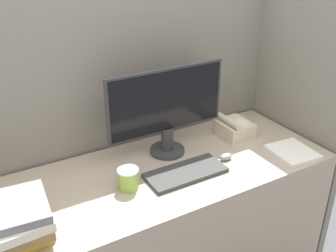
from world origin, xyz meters
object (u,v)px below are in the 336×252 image
(book_stack, at_px, (18,220))
(desk_telephone, at_px, (234,128))
(coffee_cup, at_px, (128,179))
(mouse, at_px, (226,157))
(keyboard, at_px, (186,173))
(monitor, at_px, (167,109))

(book_stack, height_order, desk_telephone, book_stack)
(coffee_cup, distance_m, desk_telephone, 0.74)
(mouse, height_order, book_stack, book_stack)
(mouse, xyz_separation_m, book_stack, (-1.00, -0.05, 0.06))
(keyboard, relative_size, book_stack, 1.32)
(coffee_cup, bearing_deg, monitor, 32.11)
(monitor, bearing_deg, keyboard, -97.52)
(monitor, xyz_separation_m, book_stack, (-0.78, -0.27, -0.16))
(monitor, distance_m, coffee_cup, 0.41)
(keyboard, xyz_separation_m, desk_telephone, (0.44, 0.20, 0.03))
(monitor, xyz_separation_m, desk_telephone, (0.41, -0.02, -0.19))
(mouse, relative_size, coffee_cup, 0.69)
(monitor, relative_size, coffee_cup, 6.40)
(monitor, bearing_deg, coffee_cup, -147.89)
(monitor, distance_m, book_stack, 0.84)
(coffee_cup, relative_size, book_stack, 0.34)
(monitor, xyz_separation_m, mouse, (0.21, -0.21, -0.22))
(keyboard, bearing_deg, mouse, 2.88)
(monitor, bearing_deg, desk_telephone, -3.10)
(coffee_cup, bearing_deg, keyboard, -6.96)
(coffee_cup, bearing_deg, mouse, -2.35)
(monitor, relative_size, book_stack, 2.18)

